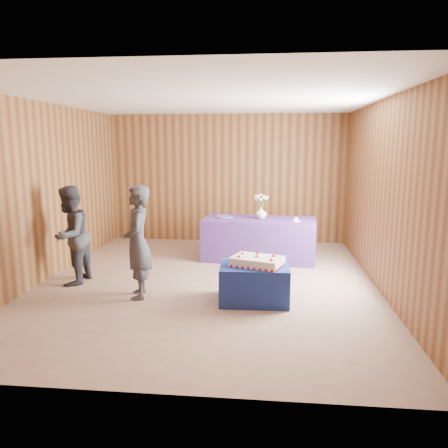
# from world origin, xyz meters

# --- Properties ---
(ground) EXTENTS (6.00, 6.00, 0.00)m
(ground) POSITION_xyz_m (0.00, 0.00, 0.00)
(ground) COLOR gray
(ground) RESTS_ON ground
(room_shell) EXTENTS (5.04, 6.04, 2.72)m
(room_shell) POSITION_xyz_m (0.00, 0.00, 1.80)
(room_shell) COLOR brown
(room_shell) RESTS_ON ground
(cake_table) EXTENTS (0.92, 0.73, 0.50)m
(cake_table) POSITION_xyz_m (0.73, -0.69, 0.25)
(cake_table) COLOR navy
(cake_table) RESTS_ON ground
(serving_table) EXTENTS (2.07, 1.08, 0.75)m
(serving_table) POSITION_xyz_m (0.75, 1.49, 0.38)
(serving_table) COLOR #50338D
(serving_table) RESTS_ON ground
(sheet_cake) EXTENTS (0.77, 0.64, 0.15)m
(sheet_cake) POSITION_xyz_m (0.77, -0.72, 0.56)
(sheet_cake) COLOR silver
(sheet_cake) RESTS_ON cake_table
(vase) EXTENTS (0.21, 0.21, 0.21)m
(vase) POSITION_xyz_m (0.77, 1.52, 0.86)
(vase) COLOR silver
(vase) RESTS_ON serving_table
(flower_spray) EXTENTS (0.25, 0.26, 0.20)m
(flower_spray) POSITION_xyz_m (0.77, 1.52, 1.13)
(flower_spray) COLOR #386729
(flower_spray) RESTS_ON vase
(platter) EXTENTS (0.45, 0.45, 0.02)m
(platter) POSITION_xyz_m (0.10, 1.61, 0.76)
(platter) COLOR #6652A5
(platter) RESTS_ON serving_table
(plate) EXTENTS (0.21, 0.21, 0.01)m
(plate) POSITION_xyz_m (1.38, 1.31, 0.76)
(plate) COLOR white
(plate) RESTS_ON serving_table
(cake_slice) EXTENTS (0.07, 0.06, 0.07)m
(cake_slice) POSITION_xyz_m (1.38, 1.31, 0.79)
(cake_slice) COLOR silver
(cake_slice) RESTS_ON plate
(knife) EXTENTS (0.26, 0.05, 0.00)m
(knife) POSITION_xyz_m (1.44, 1.17, 0.75)
(knife) COLOR silver
(knife) RESTS_ON serving_table
(guest_left) EXTENTS (0.50, 0.64, 1.54)m
(guest_left) POSITION_xyz_m (-0.84, -0.69, 0.77)
(guest_left) COLOR #33333C
(guest_left) RESTS_ON ground
(guest_right) EXTENTS (0.59, 0.74, 1.48)m
(guest_right) POSITION_xyz_m (-2.02, -0.21, 0.74)
(guest_right) COLOR #32333C
(guest_right) RESTS_ON ground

